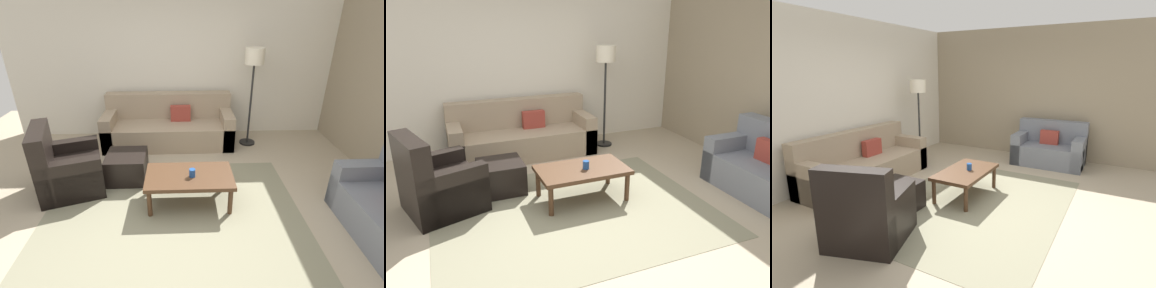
# 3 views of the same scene
# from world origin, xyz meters

# --- Properties ---
(ground_plane) EXTENTS (8.00, 8.00, 0.00)m
(ground_plane) POSITION_xyz_m (0.00, 0.00, 0.00)
(ground_plane) COLOR tan
(rear_partition) EXTENTS (6.00, 0.12, 2.80)m
(rear_partition) POSITION_xyz_m (0.00, 2.60, 1.40)
(rear_partition) COLOR silver
(rear_partition) RESTS_ON ground_plane
(area_rug) EXTENTS (3.17, 2.45, 0.01)m
(area_rug) POSITION_xyz_m (0.00, 0.00, 0.00)
(area_rug) COLOR gray
(area_rug) RESTS_ON ground_plane
(couch_main) EXTENTS (2.28, 0.86, 0.88)m
(couch_main) POSITION_xyz_m (-0.10, 2.12, 0.30)
(couch_main) COLOR gray
(couch_main) RESTS_ON ground_plane
(couch_loveseat) EXTENTS (0.80, 1.38, 0.88)m
(couch_loveseat) POSITION_xyz_m (2.48, -0.49, 0.30)
(couch_loveseat) COLOR slate
(couch_loveseat) RESTS_ON ground_plane
(armchair_leather) EXTENTS (1.01, 1.01, 0.95)m
(armchair_leather) POSITION_xyz_m (-1.46, 0.60, 0.31)
(armchair_leather) COLOR black
(armchair_leather) RESTS_ON ground_plane
(ottoman) EXTENTS (0.56, 0.56, 0.40)m
(ottoman) POSITION_xyz_m (-0.68, 0.86, 0.20)
(ottoman) COLOR black
(ottoman) RESTS_ON ground_plane
(coffee_table) EXTENTS (1.10, 0.64, 0.41)m
(coffee_table) POSITION_xyz_m (0.21, 0.26, 0.36)
(coffee_table) COLOR #472D1C
(coffee_table) RESTS_ON ground_plane
(cup) EXTENTS (0.08, 0.08, 0.10)m
(cup) POSITION_xyz_m (0.25, 0.22, 0.46)
(cup) COLOR #1E478C
(cup) RESTS_ON coffee_table
(lamp_standing) EXTENTS (0.32, 0.32, 1.71)m
(lamp_standing) POSITION_xyz_m (1.35, 1.98, 1.41)
(lamp_standing) COLOR black
(lamp_standing) RESTS_ON ground_plane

